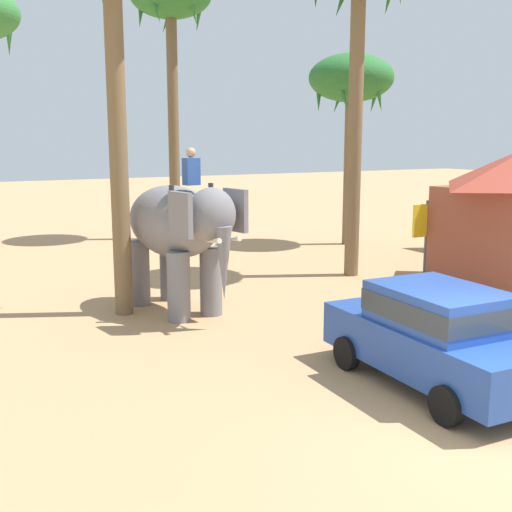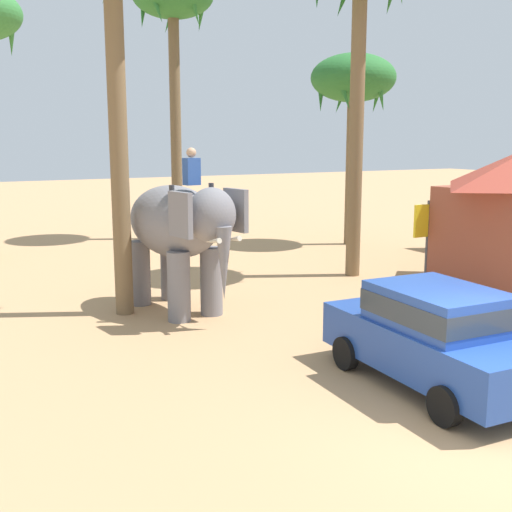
{
  "view_description": "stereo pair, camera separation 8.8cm",
  "coord_description": "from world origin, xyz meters",
  "px_view_note": "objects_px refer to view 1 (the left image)",
  "views": [
    {
      "loc": [
        -6.81,
        -5.63,
        4.07
      ],
      "look_at": [
        -0.31,
        6.1,
        1.6
      ],
      "focal_mm": 44.71,
      "sensor_mm": 36.0,
      "label": 1
    },
    {
      "loc": [
        -6.73,
        -5.67,
        4.07
      ],
      "look_at": [
        -0.31,
        6.1,
        1.6
      ],
      "focal_mm": 44.71,
      "sensor_mm": 36.0,
      "label": 2
    }
  ],
  "objects_px": {
    "car_sedan_foreground": "(435,333)",
    "palm_tree_far_back": "(351,83)",
    "signboard_yellow": "(427,226)",
    "elephant_with_mahout": "(178,229)",
    "palm_tree_behind_elephant": "(171,6)"
  },
  "relations": [
    {
      "from": "elephant_with_mahout",
      "to": "palm_tree_far_back",
      "type": "bearing_deg",
      "value": 32.59
    },
    {
      "from": "car_sedan_foreground",
      "to": "signboard_yellow",
      "type": "bearing_deg",
      "value": 47.47
    },
    {
      "from": "car_sedan_foreground",
      "to": "palm_tree_behind_elephant",
      "type": "height_order",
      "value": "palm_tree_behind_elephant"
    },
    {
      "from": "car_sedan_foreground",
      "to": "elephant_with_mahout",
      "type": "height_order",
      "value": "elephant_with_mahout"
    },
    {
      "from": "car_sedan_foreground",
      "to": "palm_tree_far_back",
      "type": "distance_m",
      "value": 15.58
    },
    {
      "from": "elephant_with_mahout",
      "to": "car_sedan_foreground",
      "type": "bearing_deg",
      "value": -73.44
    },
    {
      "from": "palm_tree_behind_elephant",
      "to": "car_sedan_foreground",
      "type": "bearing_deg",
      "value": -97.62
    },
    {
      "from": "elephant_with_mahout",
      "to": "signboard_yellow",
      "type": "bearing_deg",
      "value": -6.12
    },
    {
      "from": "palm_tree_far_back",
      "to": "signboard_yellow",
      "type": "relative_size",
      "value": 3.01
    },
    {
      "from": "car_sedan_foreground",
      "to": "palm_tree_far_back",
      "type": "bearing_deg",
      "value": 58.56
    },
    {
      "from": "car_sedan_foreground",
      "to": "signboard_yellow",
      "type": "height_order",
      "value": "signboard_yellow"
    },
    {
      "from": "elephant_with_mahout",
      "to": "signboard_yellow",
      "type": "height_order",
      "value": "elephant_with_mahout"
    },
    {
      "from": "signboard_yellow",
      "to": "car_sedan_foreground",
      "type": "bearing_deg",
      "value": -132.53
    },
    {
      "from": "palm_tree_behind_elephant",
      "to": "elephant_with_mahout",
      "type": "bearing_deg",
      "value": -111.48
    },
    {
      "from": "palm_tree_far_back",
      "to": "signboard_yellow",
      "type": "height_order",
      "value": "palm_tree_far_back"
    }
  ]
}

